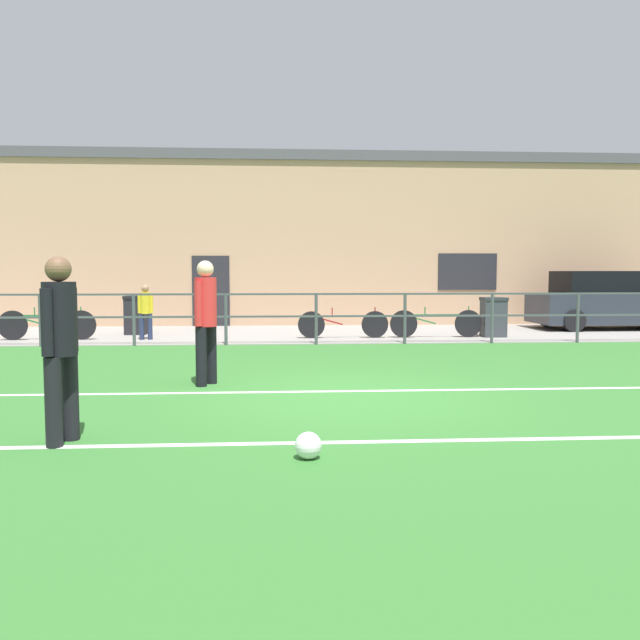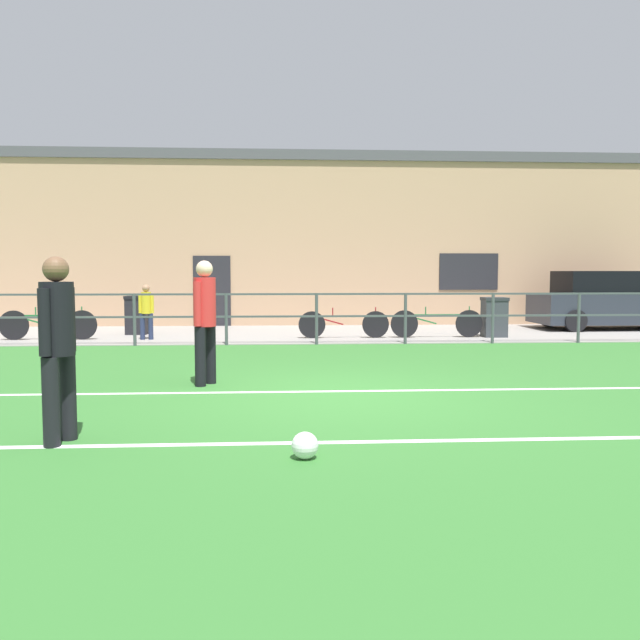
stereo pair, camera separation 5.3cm
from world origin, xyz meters
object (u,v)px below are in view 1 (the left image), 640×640
at_px(bicycle_parked_2, 343,324).
at_px(trash_bin_1, 493,317).
at_px(bicycle_parked_1, 436,323).
at_px(soccer_ball_match, 308,445).
at_px(parked_car_red, 609,302).
at_px(spectator_child, 145,309).
at_px(bicycle_parked_0, 47,325).
at_px(trash_bin_0, 136,315).
at_px(player_goalkeeper, 60,338).
at_px(player_striker, 206,315).

relative_size(bicycle_parked_2, trash_bin_1, 2.25).
bearing_deg(bicycle_parked_1, soccer_ball_match, -109.67).
distance_m(parked_car_red, bicycle_parked_1, 5.86).
relative_size(spectator_child, bicycle_parked_1, 0.57).
bearing_deg(bicycle_parked_0, spectator_child, -2.19).
distance_m(soccer_ball_match, spectator_child, 10.53).
height_order(soccer_ball_match, trash_bin_0, trash_bin_0).
height_order(bicycle_parked_2, trash_bin_0, trash_bin_0).
xyz_separation_m(bicycle_parked_1, trash_bin_1, (1.45, 0.07, 0.14)).
xyz_separation_m(spectator_child, parked_car_red, (12.44, 2.17, 0.03)).
bearing_deg(bicycle_parked_1, player_goalkeeper, -122.05).
xyz_separation_m(spectator_child, bicycle_parked_0, (-2.32, 0.09, -0.38)).
distance_m(soccer_ball_match, parked_car_red, 15.13).
distance_m(bicycle_parked_2, trash_bin_1, 3.74).
distance_m(soccer_ball_match, bicycle_parked_2, 10.12).
bearing_deg(trash_bin_0, parked_car_red, 3.58).
relative_size(player_goalkeeper, spectator_child, 1.35).
xyz_separation_m(bicycle_parked_0, bicycle_parked_1, (9.29, -0.00, -0.01)).
bearing_deg(parked_car_red, bicycle_parked_2, -164.99).
bearing_deg(player_striker, soccer_ball_match, 45.72).
bearing_deg(player_goalkeeper, parked_car_red, -27.98).
height_order(player_goalkeeper, trash_bin_1, player_goalkeeper).
xyz_separation_m(parked_car_red, bicycle_parked_2, (-7.75, -2.08, -0.43)).
xyz_separation_m(player_goalkeeper, bicycle_parked_2, (3.59, 9.38, -0.64)).
relative_size(bicycle_parked_0, trash_bin_1, 2.33).
xyz_separation_m(player_striker, trash_bin_1, (6.33, 6.34, -0.49)).
bearing_deg(parked_car_red, trash_bin_1, -153.38).
distance_m(player_goalkeeper, bicycle_parked_2, 10.06).
relative_size(player_striker, trash_bin_0, 1.80).
distance_m(parked_car_red, trash_bin_0, 12.99).
height_order(player_goalkeeper, player_striker, player_striker).
bearing_deg(player_goalkeeper, spectator_child, 23.51).
relative_size(spectator_child, trash_bin_0, 1.31).
bearing_deg(trash_bin_1, player_goalkeeper, -127.79).
height_order(player_striker, bicycle_parked_2, player_striker).
distance_m(bicycle_parked_0, bicycle_parked_2, 7.01).
xyz_separation_m(player_striker, bicycle_parked_2, (2.59, 6.27, -0.65)).
bearing_deg(trash_bin_1, parked_car_red, 26.62).
height_order(soccer_ball_match, parked_car_red, parked_car_red).
bearing_deg(trash_bin_1, bicycle_parked_1, -177.35).
xyz_separation_m(bicycle_parked_2, trash_bin_0, (-5.21, 1.27, 0.16)).
xyz_separation_m(bicycle_parked_0, bicycle_parked_2, (7.01, 0.00, -0.02)).
height_order(player_striker, soccer_ball_match, player_striker).
bearing_deg(trash_bin_0, bicycle_parked_2, -13.64).
distance_m(player_striker, soccer_ball_match, 4.07).
height_order(bicycle_parked_0, bicycle_parked_1, bicycle_parked_0).
relative_size(soccer_ball_match, parked_car_red, 0.05).
bearing_deg(soccer_ball_match, spectator_child, 108.83).
bearing_deg(bicycle_parked_0, player_goalkeeper, -69.94).
height_order(player_striker, bicycle_parked_0, player_striker).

